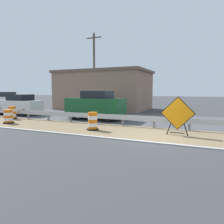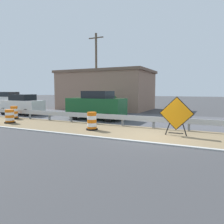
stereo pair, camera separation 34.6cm
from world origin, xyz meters
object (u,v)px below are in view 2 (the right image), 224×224
(warning_sign_diamond, at_px, (176,115))
(car_trailing_far_lane, at_px, (96,105))
(car_lead_far_lane, at_px, (22,104))
(traffic_barrel_mid, at_px, (14,113))
(traffic_barrel_nearest, at_px, (92,122))
(traffic_barrel_close, at_px, (10,117))
(car_mid_far_lane, at_px, (9,101))
(utility_pole_near, at_px, (96,71))

(warning_sign_diamond, relative_size, car_trailing_far_lane, 0.43)
(warning_sign_diamond, relative_size, car_lead_far_lane, 0.46)
(traffic_barrel_mid, bearing_deg, traffic_barrel_nearest, -100.91)
(traffic_barrel_mid, distance_m, car_lead_far_lane, 3.12)
(warning_sign_diamond, bearing_deg, traffic_barrel_close, -89.19)
(traffic_barrel_nearest, xyz_separation_m, traffic_barrel_close, (-0.18, 6.63, -0.04))
(traffic_barrel_close, xyz_separation_m, car_lead_far_lane, (4.23, 3.53, 0.54))
(car_mid_far_lane, bearing_deg, utility_pole_near, 15.48)
(traffic_barrel_nearest, bearing_deg, car_mid_far_lane, 65.23)
(warning_sign_diamond, distance_m, traffic_barrel_close, 11.33)
(traffic_barrel_nearest, relative_size, car_trailing_far_lane, 0.23)
(car_lead_far_lane, bearing_deg, warning_sign_diamond, 166.13)
(warning_sign_diamond, distance_m, car_trailing_far_lane, 7.53)
(traffic_barrel_close, relative_size, utility_pole_near, 0.11)
(traffic_barrel_close, xyz_separation_m, traffic_barrel_mid, (1.78, 1.67, 0.04))
(warning_sign_diamond, xyz_separation_m, car_lead_far_lane, (3.56, 14.83, -0.09))
(car_lead_far_lane, relative_size, car_mid_far_lane, 0.98)
(traffic_barrel_nearest, height_order, traffic_barrel_mid, traffic_barrel_nearest)
(car_trailing_far_lane, bearing_deg, car_mid_far_lane, -13.15)
(car_mid_far_lane, bearing_deg, warning_sign_diamond, -20.64)
(traffic_barrel_mid, xyz_separation_m, car_trailing_far_lane, (2.41, -6.30, 0.66))
(car_lead_far_lane, distance_m, car_mid_far_lane, 6.77)
(traffic_barrel_nearest, relative_size, utility_pole_near, 0.12)
(traffic_barrel_nearest, relative_size, traffic_barrel_close, 1.10)
(traffic_barrel_close, height_order, traffic_barrel_mid, traffic_barrel_mid)
(car_mid_far_lane, xyz_separation_m, utility_pole_near, (3.26, -10.25, 3.40))
(traffic_barrel_mid, bearing_deg, car_lead_far_lane, 37.25)
(traffic_barrel_mid, relative_size, utility_pole_near, 0.12)
(traffic_barrel_nearest, height_order, car_mid_far_lane, car_mid_far_lane)
(traffic_barrel_mid, xyz_separation_m, car_mid_far_lane, (5.80, 7.74, 0.60))
(car_trailing_far_lane, bearing_deg, utility_pole_near, -59.90)
(warning_sign_diamond, height_order, car_trailing_far_lane, car_trailing_far_lane)
(utility_pole_near, bearing_deg, car_lead_far_lane, 146.52)
(traffic_barrel_close, bearing_deg, traffic_barrel_mid, 43.21)
(traffic_barrel_nearest, bearing_deg, traffic_barrel_mid, 79.09)
(car_mid_far_lane, bearing_deg, traffic_barrel_nearest, -26.95)
(car_mid_far_lane, distance_m, utility_pole_near, 11.28)
(traffic_barrel_close, bearing_deg, utility_pole_near, -4.44)
(traffic_barrel_mid, distance_m, utility_pole_near, 10.22)
(traffic_barrel_mid, relative_size, car_mid_far_lane, 0.23)
(traffic_barrel_nearest, bearing_deg, traffic_barrel_close, 91.54)
(car_mid_far_lane, relative_size, car_trailing_far_lane, 0.97)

